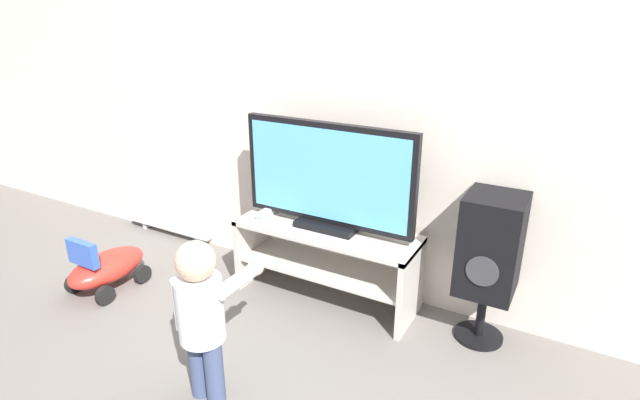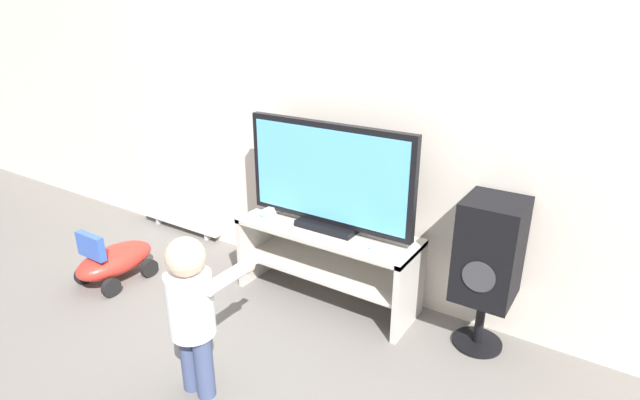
# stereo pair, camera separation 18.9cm
# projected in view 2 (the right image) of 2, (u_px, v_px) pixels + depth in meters

# --- Properties ---
(ground_plane) EXTENTS (16.00, 16.00, 0.00)m
(ground_plane) POSITION_uv_depth(u_px,v_px,m) (310.00, 312.00, 3.17)
(ground_plane) COLOR slate
(wall_back) EXTENTS (10.00, 0.06, 2.60)m
(wall_back) POSITION_uv_depth(u_px,v_px,m) (352.00, 96.00, 3.07)
(wall_back) COLOR silver
(wall_back) RESTS_ON ground_plane
(tv_stand) EXTENTS (1.19, 0.40, 0.51)m
(tv_stand) POSITION_uv_depth(u_px,v_px,m) (327.00, 253.00, 3.20)
(tv_stand) COLOR beige
(tv_stand) RESTS_ON ground_plane
(television) EXTENTS (1.13, 0.20, 0.68)m
(television) POSITION_uv_depth(u_px,v_px,m) (329.00, 178.00, 3.03)
(television) COLOR black
(television) RESTS_ON tv_stand
(game_console) EXTENTS (0.05, 0.20, 0.05)m
(game_console) POSITION_uv_depth(u_px,v_px,m) (271.00, 211.00, 3.34)
(game_console) COLOR white
(game_console) RESTS_ON tv_stand
(remote_primary) EXTENTS (0.04, 0.13, 0.03)m
(remote_primary) POSITION_uv_depth(u_px,v_px,m) (369.00, 250.00, 2.84)
(remote_primary) COLOR white
(remote_primary) RESTS_ON tv_stand
(child) EXTENTS (0.33, 0.48, 0.86)m
(child) POSITION_uv_depth(u_px,v_px,m) (193.00, 305.00, 2.35)
(child) COLOR #3F4C72
(child) RESTS_ON ground_plane
(speaker_tower) EXTENTS (0.31, 0.34, 0.89)m
(speaker_tower) POSITION_uv_depth(u_px,v_px,m) (489.00, 253.00, 2.67)
(speaker_tower) COLOR black
(speaker_tower) RESTS_ON ground_plane
(ride_on_toy) EXTENTS (0.35, 0.57, 0.42)m
(ride_on_toy) POSITION_uv_depth(u_px,v_px,m) (114.00, 260.00, 3.49)
(ride_on_toy) COLOR red
(ride_on_toy) RESTS_ON ground_plane
(radiator) EXTENTS (0.85, 0.08, 0.73)m
(radiator) POSITION_uv_depth(u_px,v_px,m) (178.00, 188.00, 4.16)
(radiator) COLOR white
(radiator) RESTS_ON ground_plane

